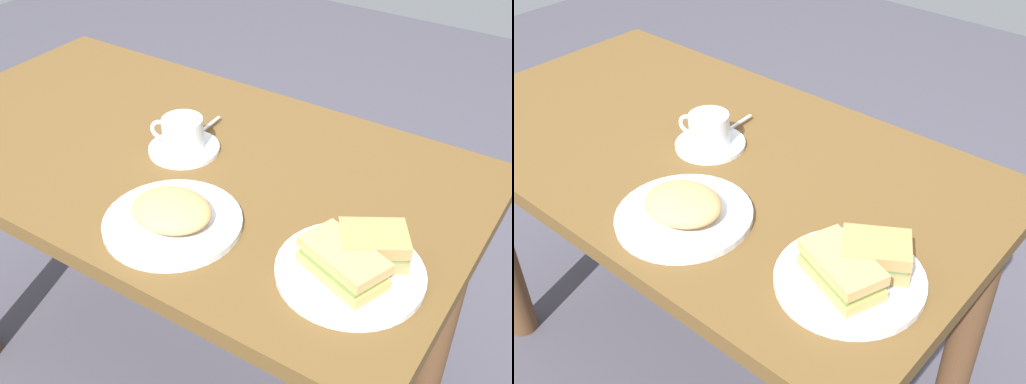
# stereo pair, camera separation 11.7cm
# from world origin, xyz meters

# --- Properties ---
(ground_plane) EXTENTS (6.00, 6.00, 0.00)m
(ground_plane) POSITION_xyz_m (0.00, 0.00, 0.00)
(ground_plane) COLOR #494652
(dining_table) EXTENTS (1.29, 0.71, 0.75)m
(dining_table) POSITION_xyz_m (0.00, 0.00, 0.60)
(dining_table) COLOR brown
(dining_table) RESTS_ON ground_plane
(sandwich_plate) EXTENTS (0.25, 0.25, 0.01)m
(sandwich_plate) POSITION_xyz_m (-0.48, 0.14, 0.76)
(sandwich_plate) COLOR white
(sandwich_plate) RESTS_ON dining_table
(sandwich_front) EXTENTS (0.16, 0.12, 0.05)m
(sandwich_front) POSITION_xyz_m (-0.48, 0.16, 0.79)
(sandwich_front) COLOR tan
(sandwich_front) RESTS_ON sandwich_plate
(sandwich_back) EXTENTS (0.14, 0.13, 0.05)m
(sandwich_back) POSITION_xyz_m (-0.50, 0.09, 0.79)
(sandwich_back) COLOR tan
(sandwich_back) RESTS_ON sandwich_plate
(coffee_saucer) EXTENTS (0.15, 0.15, 0.01)m
(coffee_saucer) POSITION_xyz_m (-0.01, -0.02, 0.75)
(coffee_saucer) COLOR white
(coffee_saucer) RESTS_ON dining_table
(coffee_cup) EXTENTS (0.12, 0.09, 0.07)m
(coffee_cup) POSITION_xyz_m (-0.01, -0.02, 0.80)
(coffee_cup) COLOR white
(coffee_cup) RESTS_ON coffee_saucer
(spoon) EXTENTS (0.02, 0.10, 0.01)m
(spoon) POSITION_xyz_m (-0.00, -0.09, 0.76)
(spoon) COLOR silver
(spoon) RESTS_ON coffee_saucer
(side_plate) EXTENTS (0.26, 0.26, 0.01)m
(side_plate) POSITION_xyz_m (-0.15, 0.20, 0.76)
(side_plate) COLOR white
(side_plate) RESTS_ON dining_table
(side_food_pile) EXTENTS (0.15, 0.13, 0.04)m
(side_food_pile) POSITION_xyz_m (-0.15, 0.20, 0.79)
(side_food_pile) COLOR tan
(side_food_pile) RESTS_ON side_plate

